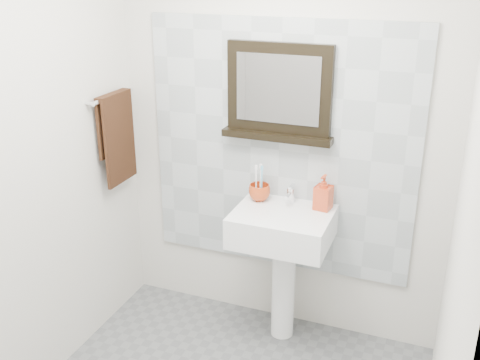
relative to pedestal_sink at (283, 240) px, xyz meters
name	(u,v)px	position (x,y,z in m)	size (l,w,h in m)	color
back_wall	(281,133)	(-0.10, 0.23, 0.57)	(2.00, 0.01, 2.50)	beige
left_wall	(8,173)	(-1.10, -0.87, 0.57)	(0.01, 2.20, 2.50)	beige
right_wall	(459,246)	(0.90, -0.87, 0.57)	(0.01, 2.20, 2.50)	beige
splashback	(280,150)	(-0.10, 0.21, 0.47)	(1.60, 0.02, 1.50)	#A2ABB0
pedestal_sink	(283,240)	(0.00, 0.00, 0.00)	(0.55, 0.44, 0.96)	white
toothbrush_cup	(259,192)	(-0.18, 0.10, 0.23)	(0.13, 0.13, 0.10)	#AD3A14
toothbrushes	(259,181)	(-0.18, 0.10, 0.31)	(0.05, 0.04, 0.21)	white
soap_dispenser	(323,192)	(0.20, 0.12, 0.29)	(0.09, 0.09, 0.21)	red
framed_mirror	(279,94)	(-0.10, 0.19, 0.81)	(0.64, 0.11, 0.55)	black
towel_bar	(113,96)	(-1.05, -0.04, 0.77)	(0.07, 0.40, 0.03)	silver
hand_towel	(117,131)	(-1.04, -0.04, 0.56)	(0.06, 0.30, 0.55)	black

